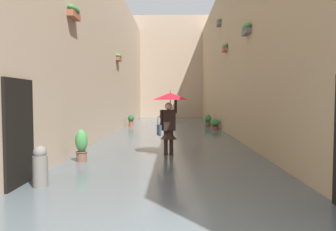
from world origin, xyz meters
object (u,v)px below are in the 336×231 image
Objects in this scene: potted_plant_far_left at (215,124)px; potted_plant_mid_right at (131,121)px; potted_plant_near_right at (82,146)px; mooring_bollard at (40,169)px; potted_plant_near_left at (208,121)px; person_wading at (170,109)px.

potted_plant_mid_right is at bearing -19.26° from potted_plant_far_left.
potted_plant_near_right is 10.38m from potted_plant_far_left.
potted_plant_mid_right is 13.37m from mooring_bollard.
potted_plant_near_right is 10.91m from potted_plant_mid_right.
mooring_bollard is at bearing 70.65° from potted_plant_near_left.
person_wading is 2.79m from potted_plant_near_right.
person_wading is at bearing 104.42° from potted_plant_mid_right.
potted_plant_far_left is (-0.20, 1.85, -0.08)m from potted_plant_near_left.
person_wading reaches higher than potted_plant_near_left.
mooring_bollard is at bearing 90.28° from potted_plant_mid_right.
person_wading reaches higher than potted_plant_near_right.
mooring_bollard is (0.08, 2.46, -0.07)m from potted_plant_near_right.
potted_plant_far_left is (-4.86, -9.17, -0.15)m from potted_plant_near_right.
person_wading is 2.30× the size of mooring_bollard.
potted_plant_near_right reaches higher than potted_plant_mid_right.
potted_plant_mid_right is (0.14, -10.91, -0.06)m from potted_plant_near_right.
potted_plant_near_right is at bearing -91.77° from mooring_bollard.
potted_plant_near_right reaches higher than mooring_bollard.
potted_plant_near_left is at bearing -109.35° from mooring_bollard.
person_wading is 4.42m from mooring_bollard.
mooring_bollard is at bearing 54.99° from person_wading.
mooring_bollard is at bearing 88.23° from potted_plant_near_right.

